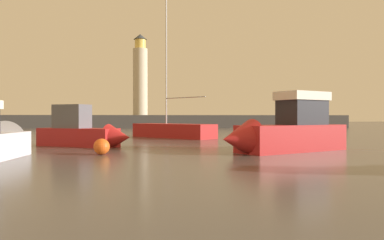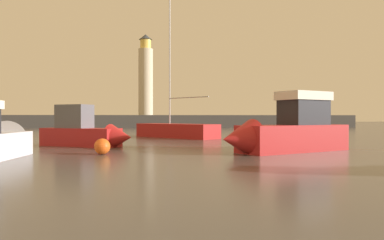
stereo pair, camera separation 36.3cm
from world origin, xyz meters
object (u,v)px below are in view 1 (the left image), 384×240
(motorboat_3, at_px, (85,132))
(mooring_buoy, at_px, (102,147))
(sailboat_moored, at_px, (173,130))
(motorboat_1, at_px, (284,131))
(lighthouse, at_px, (140,77))

(motorboat_3, xyz_separation_m, mooring_buoy, (1.58, -5.59, -0.51))
(motorboat_3, xyz_separation_m, sailboat_moored, (6.63, 9.55, -0.23))
(motorboat_1, bearing_deg, mooring_buoy, -178.66)
(lighthouse, xyz_separation_m, motorboat_3, (-3.86, -43.99, -8.33))
(motorboat_3, relative_size, mooring_buoy, 8.02)
(motorboat_1, height_order, sailboat_moored, sailboat_moored)
(motorboat_1, bearing_deg, motorboat_3, 154.84)
(motorboat_1, relative_size, sailboat_moored, 0.57)
(motorboat_3, bearing_deg, mooring_buoy, -74.21)
(mooring_buoy, bearing_deg, sailboat_moored, 71.58)
(sailboat_moored, xyz_separation_m, mooring_buoy, (-5.05, -15.15, -0.29))
(mooring_buoy, bearing_deg, lighthouse, 87.36)
(sailboat_moored, bearing_deg, motorboat_3, -124.74)
(lighthouse, bearing_deg, motorboat_3, -95.02)
(lighthouse, relative_size, motorboat_1, 1.77)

